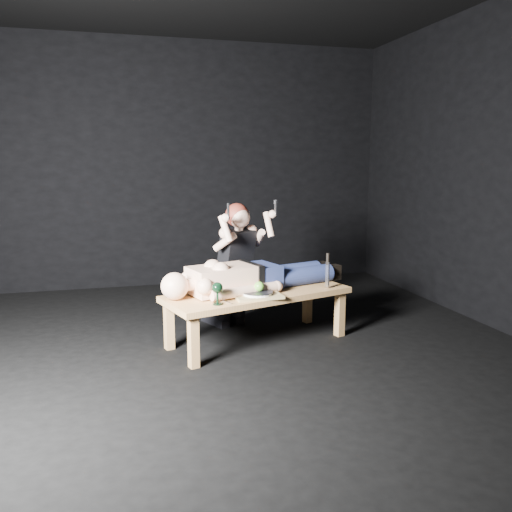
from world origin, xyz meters
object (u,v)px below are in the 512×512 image
(table, at_px, (258,317))
(carving_knife, at_px, (328,271))
(kneeling_woman, at_px, (232,264))
(lying_man, at_px, (256,273))
(serving_tray, at_px, (257,296))
(goblet, at_px, (217,293))

(table, distance_m, carving_knife, 0.73)
(kneeling_woman, bearing_deg, table, -101.20)
(table, distance_m, lying_man, 0.38)
(kneeling_woman, relative_size, serving_tray, 3.15)
(kneeling_woman, bearing_deg, carving_knife, -60.20)
(lying_man, distance_m, serving_tray, 0.32)
(kneeling_woman, distance_m, carving_knife, 0.91)
(lying_man, distance_m, kneeling_woman, 0.41)
(kneeling_woman, bearing_deg, goblet, -134.04)
(serving_tray, bearing_deg, lying_man, 75.99)
(kneeling_woman, relative_size, carving_knife, 3.88)
(table, xyz_separation_m, serving_tray, (-0.05, -0.17, 0.24))
(goblet, height_order, carving_knife, carving_knife)
(serving_tray, bearing_deg, goblet, -157.60)
(table, bearing_deg, lying_man, 63.15)
(kneeling_woman, xyz_separation_m, goblet, (-0.30, -0.82, -0.07))
(table, xyz_separation_m, kneeling_woman, (-0.11, 0.50, 0.38))
(lying_man, bearing_deg, kneeling_woman, 92.98)
(carving_knife, bearing_deg, serving_tray, 174.82)
(table, relative_size, serving_tray, 4.14)
(kneeling_woman, relative_size, goblet, 6.81)
(serving_tray, distance_m, carving_knife, 0.70)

